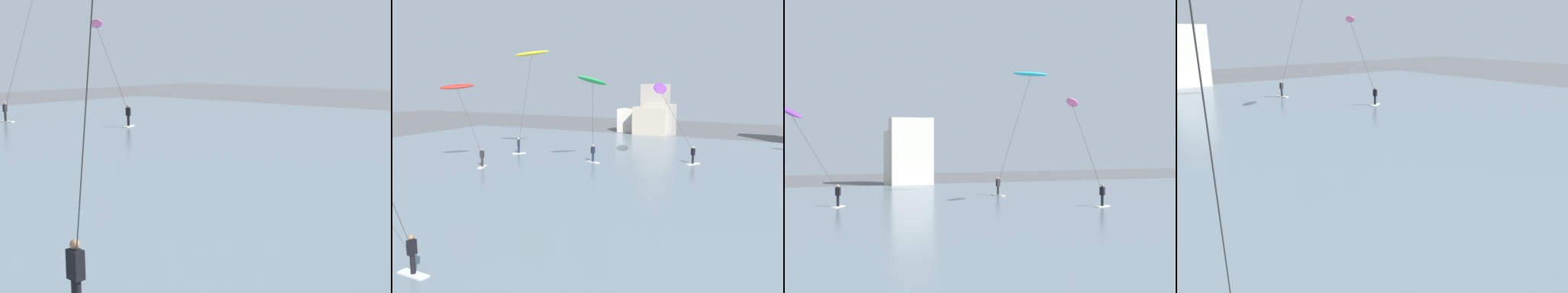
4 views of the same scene
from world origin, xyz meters
The scene contains 2 objects.
kitesurfer_pink centered at (14.76, 33.03, 6.83)m, with size 3.56×3.18×8.07m.
kitesurfer_cyan centered at (14.44, 41.19, 9.88)m, with size 4.92×2.41×11.03m.
Camera 1 is at (-12.39, 1.19, 5.19)m, focal length 50.37 mm.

